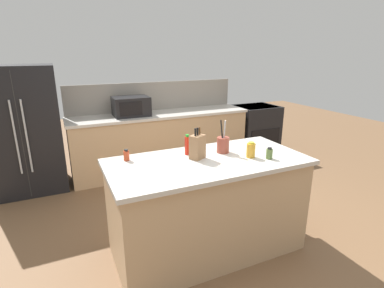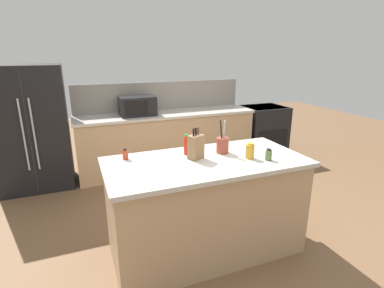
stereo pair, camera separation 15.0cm
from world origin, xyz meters
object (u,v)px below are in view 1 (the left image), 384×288
object	(u,v)px
honey_jar	(251,150)
microwave	(131,106)
utensil_crock	(223,144)
spice_jar_paprika	(126,155)
range_oven	(255,130)
hot_sauce_bottle	(187,145)
spice_jar_oregano	(269,154)
knife_block	(197,147)
refrigerator	(23,130)

from	to	relation	value
honey_jar	microwave	bearing A→B (deg)	103.56
utensil_crock	spice_jar_paprika	world-z (taller)	utensil_crock
range_oven	spice_jar_paprika	size ratio (longest dim) A/B	8.77
hot_sauce_bottle	utensil_crock	bearing A→B (deg)	-14.19
spice_jar_oregano	utensil_crock	bearing A→B (deg)	131.37
knife_block	spice_jar_paprika	xyz separation A→B (m)	(-0.60, 0.22, -0.06)
spice_jar_oregano	spice_jar_paprika	world-z (taller)	spice_jar_oregano
spice_jar_paprika	hot_sauce_bottle	bearing A→B (deg)	-7.67
microwave	utensil_crock	size ratio (longest dim) A/B	1.66
microwave	knife_block	xyz separation A→B (m)	(0.09, -2.13, -0.03)
knife_block	spice_jar_oregano	xyz separation A→B (m)	(0.59, -0.28, -0.06)
spice_jar_oregano	refrigerator	bearing A→B (deg)	131.32
utensil_crock	spice_jar_oregano	xyz separation A→B (m)	(0.29, -0.33, -0.03)
microwave	spice_jar_oregano	xyz separation A→B (m)	(0.69, -2.41, -0.09)
range_oven	knife_block	xyz separation A→B (m)	(-2.22, -2.13, 0.59)
spice_jar_oregano	knife_block	bearing A→B (deg)	154.96
honey_jar	refrigerator	bearing A→B (deg)	130.75
range_oven	hot_sauce_bottle	size ratio (longest dim) A/B	4.70
refrigerator	spice_jar_oregano	bearing A→B (deg)	-48.68
honey_jar	spice_jar_oregano	bearing A→B (deg)	-38.12
range_oven	knife_block	distance (m)	3.13
knife_block	hot_sauce_bottle	xyz separation A→B (m)	(-0.04, 0.14, -0.02)
spice_jar_paprika	honey_jar	distance (m)	1.14
refrigerator	range_oven	size ratio (longest dim) A/B	1.86
microwave	hot_sauce_bottle	bearing A→B (deg)	-88.46
refrigerator	hot_sauce_bottle	bearing A→B (deg)	-53.16
spice_jar_oregano	honey_jar	xyz separation A→B (m)	(-0.13, 0.10, 0.02)
knife_block	range_oven	bearing A→B (deg)	15.34
microwave	spice_jar_paprika	size ratio (longest dim) A/B	5.07
refrigerator	spice_jar_paprika	world-z (taller)	refrigerator
range_oven	microwave	xyz separation A→B (m)	(-2.31, 0.00, 0.62)
range_oven	spice_jar_oregano	distance (m)	2.95
hot_sauce_bottle	honey_jar	size ratio (longest dim) A/B	1.33
knife_block	spice_jar_paprika	distance (m)	0.64
knife_block	utensil_crock	world-z (taller)	utensil_crock
refrigerator	spice_jar_oregano	world-z (taller)	refrigerator
refrigerator	spice_jar_paprika	distance (m)	2.19
range_oven	honey_jar	world-z (taller)	honey_jar
refrigerator	knife_block	size ratio (longest dim) A/B	5.91
refrigerator	honey_jar	xyz separation A→B (m)	(2.03, -2.35, 0.15)
knife_block	utensil_crock	xyz separation A→B (m)	(0.30, 0.06, -0.03)
range_oven	microwave	world-z (taller)	microwave
hot_sauce_bottle	honey_jar	bearing A→B (deg)	-32.21
microwave	spice_jar_oregano	distance (m)	2.50
refrigerator	hot_sauce_bottle	world-z (taller)	refrigerator
refrigerator	honey_jar	size ratio (longest dim) A/B	11.63
spice_jar_oregano	honey_jar	distance (m)	0.17
refrigerator	hot_sauce_bottle	size ratio (longest dim) A/B	8.77
refrigerator	spice_jar_oregano	xyz separation A→B (m)	(2.16, -2.46, 0.13)
microwave	spice_jar_paprika	world-z (taller)	microwave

